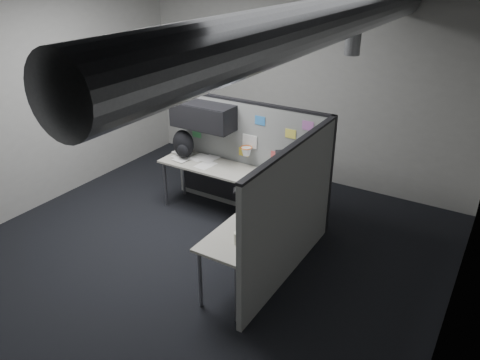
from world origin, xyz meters
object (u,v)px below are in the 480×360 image
Objects in this scene: monitor at (292,171)px; backpack at (183,144)px; keyboard at (251,191)px; desk at (241,191)px; phone at (249,220)px.

monitor is 1.75m from backpack.
backpack is (-1.40, 0.47, 0.18)m from keyboard.
monitor is 0.58m from keyboard.
keyboard reaches higher than desk.
desk is 0.33m from keyboard.
desk is 0.73m from monitor.
monitor reaches higher than keyboard.
backpack is (-1.74, 1.11, 0.16)m from phone.
phone is 0.59× the size of backpack.
desk is at bearing -150.02° from monitor.
desk is 5.69× the size of backpack.
phone is (0.34, -0.64, 0.02)m from keyboard.
monitor reaches higher than backpack.
backpack reaches higher than keyboard.
monitor is 2.22× the size of phone.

